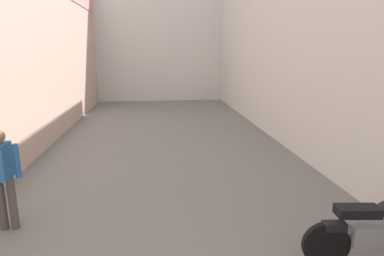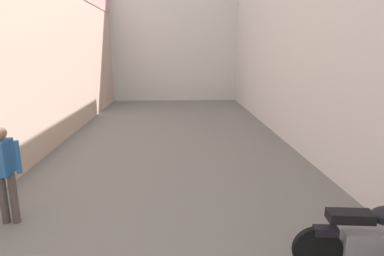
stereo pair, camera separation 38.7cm
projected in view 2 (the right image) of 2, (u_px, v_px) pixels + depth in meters
name	position (u px, v px, depth m)	size (l,w,h in m)	color
ground_plane	(174.00, 185.00, 6.66)	(35.34, 35.34, 0.00)	slate
building_right	(318.00, 4.00, 7.89)	(0.45, 19.34, 7.58)	silver
building_far_end	(174.00, 40.00, 18.21)	(9.70, 2.00, 6.56)	silver
motorcycle_fourth	(372.00, 237.00, 3.90)	(1.85, 0.58, 1.04)	black
pedestrian_further_down	(4.00, 168.00, 5.00)	(0.52, 0.34, 1.57)	#564C47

